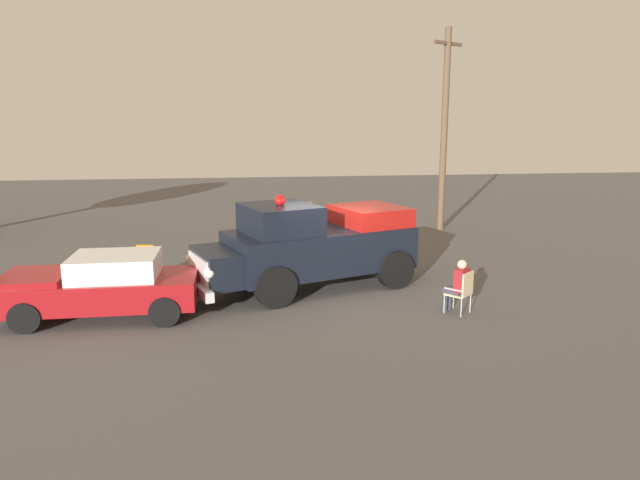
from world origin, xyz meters
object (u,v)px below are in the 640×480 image
(lawn_chair_near_truck, at_px, (463,289))
(spectator_standing, at_px, (310,221))
(vintage_fire_truck, at_px, (312,245))
(lawn_chair_by_car, at_px, (144,261))
(spectator_seated, at_px, (458,284))
(utility_pole, at_px, (444,128))
(traffic_cone, at_px, (281,238))
(classic_hot_rod, at_px, (101,286))

(lawn_chair_near_truck, bearing_deg, spectator_standing, 20.41)
(vintage_fire_truck, height_order, lawn_chair_by_car, vintage_fire_truck)
(spectator_standing, bearing_deg, spectator_seated, -159.93)
(vintage_fire_truck, xyz_separation_m, utility_pole, (7.58, -6.14, 2.88))
(vintage_fire_truck, height_order, utility_pole, utility_pole)
(spectator_standing, bearing_deg, lawn_chair_near_truck, -159.59)
(lawn_chair_by_car, height_order, traffic_cone, lawn_chair_by_car)
(vintage_fire_truck, relative_size, spectator_standing, 3.78)
(lawn_chair_near_truck, height_order, utility_pole, utility_pole)
(lawn_chair_near_truck, relative_size, utility_pole, 0.13)
(spectator_seated, height_order, utility_pole, utility_pole)
(lawn_chair_near_truck, bearing_deg, classic_hot_rod, 83.93)
(classic_hot_rod, distance_m, lawn_chair_near_truck, 8.33)
(spectator_standing, relative_size, traffic_cone, 2.64)
(lawn_chair_near_truck, bearing_deg, utility_pole, -16.12)
(classic_hot_rod, distance_m, lawn_chair_by_car, 2.95)
(lawn_chair_near_truck, xyz_separation_m, spectator_seated, (0.10, 0.09, 0.11))
(vintage_fire_truck, bearing_deg, classic_hot_rod, 107.86)
(classic_hot_rod, bearing_deg, vintage_fire_truck, -72.14)
(classic_hot_rod, relative_size, spectator_standing, 2.61)
(lawn_chair_by_car, bearing_deg, spectator_seated, -115.60)
(traffic_cone, bearing_deg, classic_hot_rod, 146.42)
(spectator_seated, bearing_deg, lawn_chair_by_car, 64.40)
(classic_hot_rod, distance_m, traffic_cone, 8.22)
(spectator_standing, xyz_separation_m, utility_pole, (2.78, -5.64, 3.11))
(classic_hot_rod, height_order, utility_pole, utility_pole)
(spectator_seated, xyz_separation_m, traffic_cone, (7.62, 3.65, -0.39))
(lawn_chair_near_truck, distance_m, spectator_standing, 7.81)
(lawn_chair_near_truck, xyz_separation_m, traffic_cone, (7.72, 3.74, -0.28))
(vintage_fire_truck, height_order, traffic_cone, vintage_fire_truck)
(lawn_chair_by_car, height_order, spectator_standing, spectator_standing)
(spectator_seated, bearing_deg, utility_pole, -16.72)
(vintage_fire_truck, xyz_separation_m, lawn_chair_near_truck, (-2.51, -3.23, -0.61))
(utility_pole, bearing_deg, lawn_chair_near_truck, 163.88)
(classic_hot_rod, bearing_deg, lawn_chair_near_truck, -96.07)
(lawn_chair_near_truck, relative_size, traffic_cone, 1.61)
(utility_pole, height_order, traffic_cone, utility_pole)
(lawn_chair_by_car, bearing_deg, vintage_fire_truck, -105.66)
(lawn_chair_by_car, bearing_deg, lawn_chair_near_truck, -115.95)
(vintage_fire_truck, relative_size, classic_hot_rod, 1.45)
(utility_pole, bearing_deg, vintage_fire_truck, 140.99)
(spectator_standing, bearing_deg, utility_pole, -63.77)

